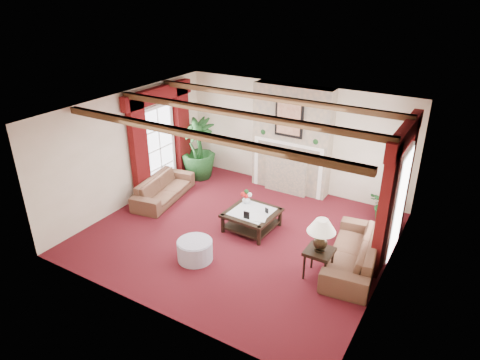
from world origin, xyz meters
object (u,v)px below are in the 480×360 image
Objects in this scene: sofa_left at (163,185)px; ottoman at (195,250)px; potted_palm at (199,161)px; sofa_right at (354,247)px; coffee_table at (252,220)px; side_table at (318,263)px.

ottoman is at bearing -137.30° from sofa_left.
ottoman is (2.19, -3.19, -0.26)m from potted_palm.
ottoman is (-2.69, -1.35, -0.22)m from sofa_right.
potted_palm is 1.59× the size of coffee_table.
sofa_left is 2.75m from ottoman.
sofa_left is at bearing -101.28° from sofa_right.
sofa_left is 4.87m from sofa_right.
potted_palm reaches higher than side_table.
sofa_right reaches higher than ottoman.
side_table is 0.83× the size of ottoman.
sofa_left reaches higher than coffee_table.
potted_palm is at bearing -118.09° from sofa_right.
sofa_right is 3.86× the size of side_table.
sofa_left is 4.52m from side_table.
sofa_left is at bearing -89.08° from potted_palm.
potted_palm reaches higher than sofa_right.
sofa_right is (4.86, -0.32, 0.04)m from sofa_left.
sofa_right is 1.34× the size of potted_palm.
potted_palm is (-4.88, 1.84, 0.04)m from sofa_right.
ottoman is (-0.39, -1.54, -0.01)m from coffee_table.
coffee_table is 2.03m from side_table.
sofa_left is at bearing 167.63° from side_table.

